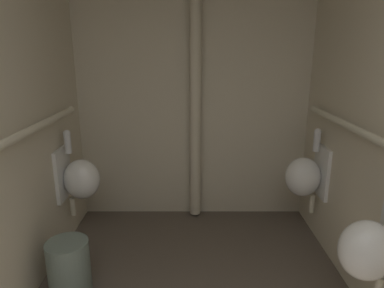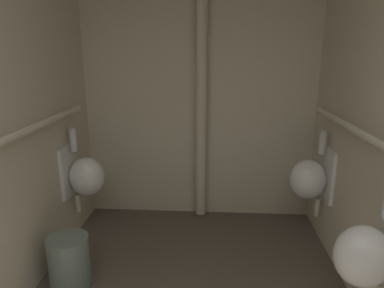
# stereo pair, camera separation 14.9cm
# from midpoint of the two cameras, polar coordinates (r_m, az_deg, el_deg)

# --- Properties ---
(wall_back) EXTENTS (2.34, 0.06, 2.69)m
(wall_back) POSITION_cam_midpoint_polar(r_m,az_deg,el_deg) (3.33, 2.57, 10.25)
(wall_back) COLOR beige
(wall_back) RESTS_ON ground
(urinal_left_mid) EXTENTS (0.32, 0.30, 0.76)m
(urinal_left_mid) POSITION_cam_midpoint_polar(r_m,az_deg,el_deg) (3.08, -16.08, -5.04)
(urinal_left_mid) COLOR white
(urinal_right_mid) EXTENTS (0.32, 0.30, 0.76)m
(urinal_right_mid) POSITION_cam_midpoint_polar(r_m,az_deg,el_deg) (2.15, 28.90, -15.78)
(urinal_right_mid) COLOR white
(urinal_right_far) EXTENTS (0.32, 0.30, 0.76)m
(urinal_right_far) POSITION_cam_midpoint_polar(r_m,az_deg,el_deg) (3.09, 20.37, -5.36)
(urinal_right_far) COLOR white
(standpipe_back_wall) EXTENTS (0.10, 0.10, 2.64)m
(standpipe_back_wall) POSITION_cam_midpoint_polar(r_m,az_deg,el_deg) (3.22, 2.90, 10.07)
(standpipe_back_wall) COLOR beige
(standpipe_back_wall) RESTS_ON ground
(waste_bin) EXTENTS (0.29, 0.29, 0.38)m
(waste_bin) POSITION_cam_midpoint_polar(r_m,az_deg,el_deg) (2.69, -18.07, -18.12)
(waste_bin) COLOR slate
(waste_bin) RESTS_ON ground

